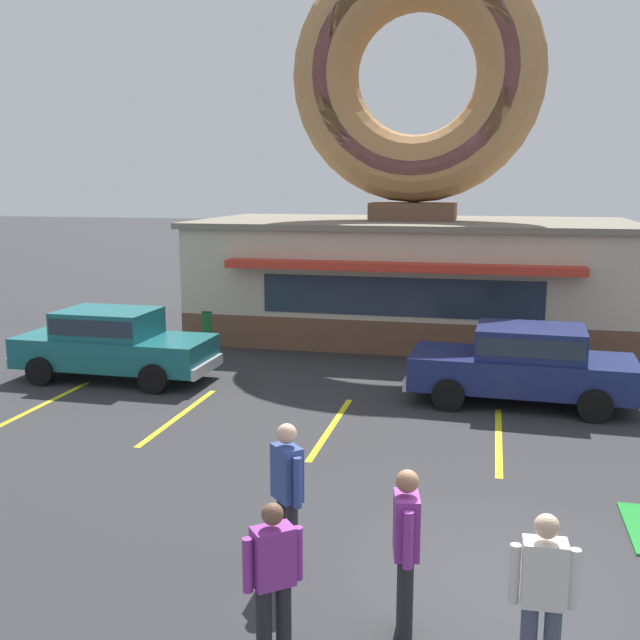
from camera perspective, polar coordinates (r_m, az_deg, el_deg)
The scene contains 13 objects.
ground_plane at distance 9.05m, azimuth 13.57°, elevation -19.24°, with size 160.00×160.00×0.00m, color #2D2D30.
donut_shop_building at distance 21.95m, azimuth 7.13°, elevation 8.56°, with size 12.30×6.75×10.96m.
car_navy at distance 15.64m, azimuth 15.31°, elevation -3.10°, with size 4.63×2.13×1.60m.
car_teal at distance 17.64m, azimuth -15.51°, elevation -1.59°, with size 4.58×2.03×1.60m.
pedestrian_blue_sweater_man at distance 7.32m, azimuth -3.58°, elevation -18.83°, with size 0.48×0.43×1.57m.
pedestrian_hooded_kid at distance 7.68m, azimuth 6.57°, elevation -16.58°, with size 0.31×0.59×1.72m.
pedestrian_leather_jacket_man at distance 7.20m, azimuth 16.62°, elevation -19.34°, with size 0.60×0.26×1.65m.
pedestrian_clipboard_woman at distance 8.77m, azimuth -2.52°, elevation -12.74°, with size 0.44×0.46×1.77m.
trash_bin at distance 20.92m, azimuth -8.36°, elevation -0.51°, with size 0.57×0.57×0.97m.
parking_stripe_far_left at distance 16.19m, azimuth -20.50°, elevation -6.13°, with size 0.12×3.60×0.01m, color yellow.
parking_stripe_left at distance 14.79m, azimuth -10.66°, elevation -7.19°, with size 0.12×3.60×0.01m, color yellow.
parking_stripe_mid_left at distance 13.90m, azimuth 0.87°, elevation -8.16°, with size 0.12×3.60×0.01m, color yellow.
parking_stripe_centre at distance 13.63m, azimuth 13.45°, elevation -8.84°, with size 0.12×3.60×0.01m, color yellow.
Camera 1 is at (-0.24, -7.88, 4.44)m, focal length 42.00 mm.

